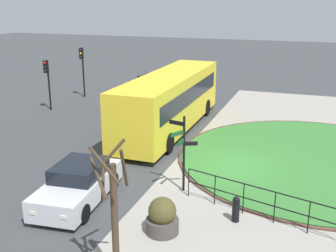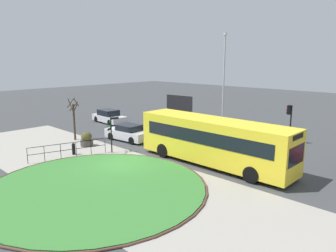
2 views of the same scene
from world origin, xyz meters
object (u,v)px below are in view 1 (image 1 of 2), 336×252
object	(u,v)px
traffic_light_near	(82,61)
traffic_light_far	(47,74)
bollard_foreground	(236,209)
car_trailing	(151,84)
bus_yellow	(170,100)
car_far_lane	(78,184)
signpost_directional	(183,148)
street_tree_bare	(113,210)
planter_near_signpost	(162,218)

from	to	relation	value
traffic_light_near	traffic_light_far	size ratio (longest dim) A/B	1.11
bollard_foreground	car_trailing	xyz separation A→B (m)	(17.64, 10.05, 0.15)
bus_yellow	traffic_light_far	size ratio (longest dim) A/B	3.41
car_far_lane	car_trailing	distance (m)	18.65
traffic_light_far	traffic_light_near	bearing A→B (deg)	168.76
bollard_foreground	bus_yellow	distance (m)	10.34
traffic_light_near	signpost_directional	bearing A→B (deg)	30.07
bus_yellow	car_far_lane	bearing A→B (deg)	178.56
signpost_directional	car_trailing	bearing A→B (deg)	25.70
signpost_directional	traffic_light_far	world-z (taller)	traffic_light_far
signpost_directional	traffic_light_near	size ratio (longest dim) A/B	0.81
signpost_directional	traffic_light_near	xyz separation A→B (m)	(12.61, 11.69, 0.94)
signpost_directional	car_far_lane	size ratio (longest dim) A/B	0.68
street_tree_bare	bus_yellow	bearing A→B (deg)	13.15
bus_yellow	car_far_lane	world-z (taller)	bus_yellow
bollard_foreground	street_tree_bare	distance (m)	4.81
car_trailing	traffic_light_near	distance (m)	5.64
car_trailing	street_tree_bare	bearing A→B (deg)	22.44
traffic_light_near	street_tree_bare	size ratio (longest dim) A/B	0.98
signpost_directional	traffic_light_near	distance (m)	17.22
traffic_light_far	bus_yellow	bearing A→B (deg)	72.18
signpost_directional	planter_near_signpost	xyz separation A→B (m)	(-3.01, -0.31, -1.20)
bus_yellow	traffic_light_near	distance (m)	10.27
signpost_directional	street_tree_bare	bearing A→B (deg)	179.43
bollard_foreground	traffic_light_near	xyz separation A→B (m)	(14.18, 14.00, 2.21)
car_trailing	planter_near_signpost	distance (m)	20.71
traffic_light_near	traffic_light_far	bearing A→B (deg)	-14.67
bus_yellow	traffic_light_near	xyz separation A→B (m)	(5.41, 8.67, 1.00)
car_far_lane	traffic_light_near	world-z (taller)	traffic_light_near
signpost_directional	traffic_light_near	world-z (taller)	traffic_light_near
traffic_light_far	street_tree_bare	xyz separation A→B (m)	(-13.99, -11.77, -0.43)
car_far_lane	planter_near_signpost	world-z (taller)	car_far_lane
traffic_light_near	car_far_lane	bearing A→B (deg)	17.25
signpost_directional	car_far_lane	xyz separation A→B (m)	(-2.03, 3.23, -1.07)
signpost_directional	street_tree_bare	xyz separation A→B (m)	(-5.47, 0.05, 0.24)
signpost_directional	traffic_light_far	distance (m)	14.59
car_trailing	planter_near_signpost	xyz separation A→B (m)	(-19.08, -8.04, -0.08)
traffic_light_near	street_tree_bare	bearing A→B (deg)	19.99
signpost_directional	bollard_foreground	world-z (taller)	signpost_directional
signpost_directional	street_tree_bare	distance (m)	5.48
car_trailing	traffic_light_far	xyz separation A→B (m)	(-7.55, 4.09, 1.79)
signpost_directional	traffic_light_far	xyz separation A→B (m)	(8.52, 11.83, 0.67)
car_far_lane	street_tree_bare	bearing A→B (deg)	37.33
car_trailing	bollard_foreground	bearing A→B (deg)	32.49
car_far_lane	traffic_light_far	distance (m)	13.71
signpost_directional	bollard_foreground	distance (m)	3.08
bollard_foreground	bus_yellow	bearing A→B (deg)	31.28
bus_yellow	planter_near_signpost	distance (m)	10.80
signpost_directional	bus_yellow	bearing A→B (deg)	22.72
bus_yellow	street_tree_bare	xyz separation A→B (m)	(-12.68, -2.96, 0.30)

